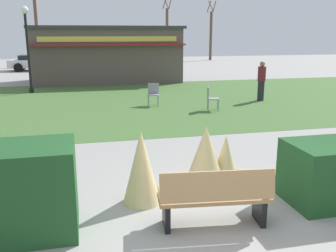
{
  "coord_description": "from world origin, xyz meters",
  "views": [
    {
      "loc": [
        -1.7,
        -4.86,
        2.89
      ],
      "look_at": [
        0.07,
        2.81,
        0.93
      ],
      "focal_mm": 40.39,
      "sensor_mm": 36.0,
      "label": 1
    }
  ],
  "objects_px": {
    "cafe_chair_west": "(211,97)",
    "person_strolling": "(261,81)",
    "park_bench": "(215,197)",
    "cafe_chair_center": "(153,92)",
    "parked_car_center_slot": "(104,61)",
    "tree_center_bg": "(167,33)",
    "parked_car_west_slot": "(37,62)",
    "tree_right_bg": "(211,35)",
    "lamppost_far": "(27,39)",
    "tree_left_bg": "(37,27)",
    "food_kiosk": "(107,54)"
  },
  "relations": [
    {
      "from": "cafe_chair_west",
      "to": "person_strolling",
      "type": "relative_size",
      "value": 0.53
    },
    {
      "from": "parked_car_center_slot",
      "to": "lamppost_far",
      "type": "bearing_deg",
      "value": -110.2
    },
    {
      "from": "person_strolling",
      "to": "cafe_chair_center",
      "type": "bearing_deg",
      "value": 9.34
    },
    {
      "from": "parked_car_west_slot",
      "to": "person_strolling",
      "type": "bearing_deg",
      "value": -56.31
    },
    {
      "from": "cafe_chair_west",
      "to": "park_bench",
      "type": "bearing_deg",
      "value": -108.84
    },
    {
      "from": "parked_car_center_slot",
      "to": "parked_car_west_slot",
      "type": "bearing_deg",
      "value": 180.0
    },
    {
      "from": "cafe_chair_center",
      "to": "tree_left_bg",
      "type": "bearing_deg",
      "value": 107.39
    },
    {
      "from": "food_kiosk",
      "to": "person_strolling",
      "type": "distance_m",
      "value": 10.28
    },
    {
      "from": "parked_car_west_slot",
      "to": "parked_car_center_slot",
      "type": "relative_size",
      "value": 1.0
    },
    {
      "from": "lamppost_far",
      "to": "parked_car_center_slot",
      "type": "height_order",
      "value": "lamppost_far"
    },
    {
      "from": "person_strolling",
      "to": "tree_left_bg",
      "type": "xyz_separation_m",
      "value": [
        -11.0,
        19.96,
        2.47
      ]
    },
    {
      "from": "park_bench",
      "to": "person_strolling",
      "type": "distance_m",
      "value": 11.45
    },
    {
      "from": "park_bench",
      "to": "tree_right_bg",
      "type": "xyz_separation_m",
      "value": [
        11.62,
        33.62,
        2.16
      ]
    },
    {
      "from": "food_kiosk",
      "to": "cafe_chair_center",
      "type": "bearing_deg",
      "value": -81.91
    },
    {
      "from": "park_bench",
      "to": "cafe_chair_west",
      "type": "xyz_separation_m",
      "value": [
        2.87,
        8.41,
        0.05
      ]
    },
    {
      "from": "food_kiosk",
      "to": "tree_center_bg",
      "type": "height_order",
      "value": "tree_center_bg"
    },
    {
      "from": "food_kiosk",
      "to": "parked_car_center_slot",
      "type": "bearing_deg",
      "value": 88.24
    },
    {
      "from": "park_bench",
      "to": "tree_left_bg",
      "type": "xyz_separation_m",
      "value": [
        -5.32,
        29.89,
        2.85
      ]
    },
    {
      "from": "parked_car_center_slot",
      "to": "tree_center_bg",
      "type": "distance_m",
      "value": 10.21
    },
    {
      "from": "park_bench",
      "to": "cafe_chair_west",
      "type": "height_order",
      "value": "park_bench"
    },
    {
      "from": "cafe_chair_center",
      "to": "parked_car_center_slot",
      "type": "xyz_separation_m",
      "value": [
        -0.95,
        16.19,
        0.12
      ]
    },
    {
      "from": "lamppost_far",
      "to": "tree_center_bg",
      "type": "xyz_separation_m",
      "value": [
        11.13,
        18.83,
        0.19
      ]
    },
    {
      "from": "cafe_chair_center",
      "to": "parked_car_center_slot",
      "type": "height_order",
      "value": "parked_car_center_slot"
    },
    {
      "from": "cafe_chair_center",
      "to": "tree_right_bg",
      "type": "bearing_deg",
      "value": 65.78
    },
    {
      "from": "tree_right_bg",
      "to": "tree_left_bg",
      "type": "bearing_deg",
      "value": -167.6
    },
    {
      "from": "parked_car_west_slot",
      "to": "tree_center_bg",
      "type": "height_order",
      "value": "tree_center_bg"
    },
    {
      "from": "tree_left_bg",
      "to": "parked_car_center_slot",
      "type": "bearing_deg",
      "value": -35.62
    },
    {
      "from": "lamppost_far",
      "to": "tree_center_bg",
      "type": "height_order",
      "value": "tree_center_bg"
    },
    {
      "from": "tree_left_bg",
      "to": "tree_center_bg",
      "type": "relative_size",
      "value": 1.18
    },
    {
      "from": "lamppost_far",
      "to": "tree_left_bg",
      "type": "height_order",
      "value": "tree_left_bg"
    },
    {
      "from": "cafe_chair_west",
      "to": "cafe_chair_center",
      "type": "xyz_separation_m",
      "value": [
        -1.93,
        1.49,
        0.0
      ]
    },
    {
      "from": "food_kiosk",
      "to": "parked_car_west_slot",
      "type": "bearing_deg",
      "value": 121.82
    },
    {
      "from": "parked_car_center_slot",
      "to": "tree_left_bg",
      "type": "bearing_deg",
      "value": 144.38
    },
    {
      "from": "parked_car_west_slot",
      "to": "tree_right_bg",
      "type": "bearing_deg",
      "value": 24.25
    },
    {
      "from": "lamppost_far",
      "to": "parked_car_west_slot",
      "type": "bearing_deg",
      "value": 94.04
    },
    {
      "from": "food_kiosk",
      "to": "lamppost_far",
      "type": "bearing_deg",
      "value": -136.74
    },
    {
      "from": "cafe_chair_center",
      "to": "park_bench",
      "type": "bearing_deg",
      "value": -95.45
    },
    {
      "from": "lamppost_far",
      "to": "person_strolling",
      "type": "distance_m",
      "value": 11.09
    },
    {
      "from": "park_bench",
      "to": "parked_car_center_slot",
      "type": "height_order",
      "value": "parked_car_center_slot"
    },
    {
      "from": "cafe_chair_center",
      "to": "parked_car_west_slot",
      "type": "xyz_separation_m",
      "value": [
        -6.03,
        16.19,
        0.12
      ]
    },
    {
      "from": "park_bench",
      "to": "tree_center_bg",
      "type": "xyz_separation_m",
      "value": [
        6.86,
        33.34,
        2.29
      ]
    },
    {
      "from": "parked_car_west_slot",
      "to": "tree_center_bg",
      "type": "bearing_deg",
      "value": 31.26
    },
    {
      "from": "food_kiosk",
      "to": "park_bench",
      "type": "bearing_deg",
      "value": -89.22
    },
    {
      "from": "tree_right_bg",
      "to": "person_strolling",
      "type": "bearing_deg",
      "value": -104.06
    },
    {
      "from": "park_bench",
      "to": "person_strolling",
      "type": "relative_size",
      "value": 1.03
    },
    {
      "from": "parked_car_west_slot",
      "to": "tree_left_bg",
      "type": "relative_size",
      "value": 0.58
    },
    {
      "from": "parked_car_west_slot",
      "to": "parked_car_center_slot",
      "type": "bearing_deg",
      "value": -0.0
    },
    {
      "from": "cafe_chair_center",
      "to": "person_strolling",
      "type": "xyz_separation_m",
      "value": [
        4.74,
        0.04,
        0.33
      ]
    },
    {
      "from": "cafe_chair_center",
      "to": "parked_car_west_slot",
      "type": "relative_size",
      "value": 0.21
    },
    {
      "from": "cafe_chair_west",
      "to": "tree_right_bg",
      "type": "relative_size",
      "value": 0.15
    }
  ]
}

